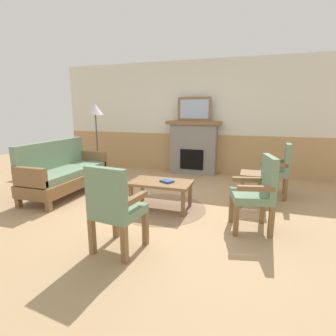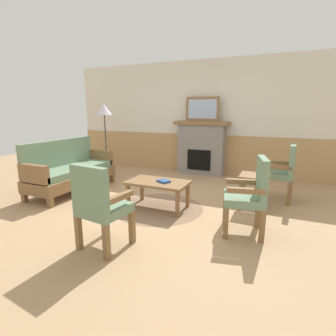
{
  "view_description": "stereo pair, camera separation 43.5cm",
  "coord_description": "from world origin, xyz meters",
  "px_view_note": "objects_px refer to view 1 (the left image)",
  "views": [
    {
      "loc": [
        1.39,
        -3.88,
        1.53
      ],
      "look_at": [
        0.0,
        0.35,
        0.55
      ],
      "focal_mm": 28.03,
      "sensor_mm": 36.0,
      "label": 1
    },
    {
      "loc": [
        1.8,
        -3.72,
        1.53
      ],
      "look_at": [
        0.0,
        0.35,
        0.55
      ],
      "focal_mm": 28.03,
      "sensor_mm": 36.0,
      "label": 2
    }
  ],
  "objects_px": {
    "side_table": "(254,180)",
    "floor_lamp_by_couch": "(95,114)",
    "framed_picture": "(194,109)",
    "armchair_by_window_left": "(278,167)",
    "coffee_table": "(161,185)",
    "couch": "(65,173)",
    "fireplace": "(194,147)",
    "armchair_near_fireplace": "(258,190)",
    "armchair_front_left": "(114,206)",
    "book_on_table": "(167,181)"
  },
  "relations": [
    {
      "from": "side_table",
      "to": "floor_lamp_by_couch",
      "type": "bearing_deg",
      "value": 165.11
    },
    {
      "from": "framed_picture",
      "to": "armchair_by_window_left",
      "type": "relative_size",
      "value": 0.82
    },
    {
      "from": "coffee_table",
      "to": "armchair_by_window_left",
      "type": "xyz_separation_m",
      "value": [
        1.79,
        1.2,
        0.15
      ]
    },
    {
      "from": "couch",
      "to": "floor_lamp_by_couch",
      "type": "relative_size",
      "value": 1.07
    },
    {
      "from": "fireplace",
      "to": "framed_picture",
      "type": "height_order",
      "value": "framed_picture"
    },
    {
      "from": "armchair_near_fireplace",
      "to": "armchair_by_window_left",
      "type": "distance_m",
      "value": 1.57
    },
    {
      "from": "armchair_by_window_left",
      "to": "armchair_front_left",
      "type": "height_order",
      "value": "same"
    },
    {
      "from": "framed_picture",
      "to": "side_table",
      "type": "height_order",
      "value": "framed_picture"
    },
    {
      "from": "book_on_table",
      "to": "armchair_near_fireplace",
      "type": "bearing_deg",
      "value": -13.99
    },
    {
      "from": "side_table",
      "to": "couch",
      "type": "bearing_deg",
      "value": -172.65
    },
    {
      "from": "armchair_near_fireplace",
      "to": "armchair_by_window_left",
      "type": "relative_size",
      "value": 1.0
    },
    {
      "from": "armchair_by_window_left",
      "to": "book_on_table",
      "type": "bearing_deg",
      "value": -144.61
    },
    {
      "from": "fireplace",
      "to": "couch",
      "type": "bearing_deg",
      "value": -129.09
    },
    {
      "from": "side_table",
      "to": "framed_picture",
      "type": "bearing_deg",
      "value": 127.02
    },
    {
      "from": "armchair_by_window_left",
      "to": "framed_picture",
      "type": "bearing_deg",
      "value": 144.79
    },
    {
      "from": "armchair_near_fireplace",
      "to": "couch",
      "type": "bearing_deg",
      "value": 171.75
    },
    {
      "from": "framed_picture",
      "to": "floor_lamp_by_couch",
      "type": "height_order",
      "value": "framed_picture"
    },
    {
      "from": "framed_picture",
      "to": "armchair_near_fireplace",
      "type": "bearing_deg",
      "value": -62.42
    },
    {
      "from": "couch",
      "to": "side_table",
      "type": "xyz_separation_m",
      "value": [
        3.34,
        0.43,
        0.04
      ]
    },
    {
      "from": "coffee_table",
      "to": "armchair_near_fireplace",
      "type": "bearing_deg",
      "value": -13.16
    },
    {
      "from": "side_table",
      "to": "coffee_table",
      "type": "bearing_deg",
      "value": -157.17
    },
    {
      "from": "side_table",
      "to": "armchair_front_left",
      "type": "bearing_deg",
      "value": -125.44
    },
    {
      "from": "fireplace",
      "to": "side_table",
      "type": "relative_size",
      "value": 2.36
    },
    {
      "from": "floor_lamp_by_couch",
      "to": "book_on_table",
      "type": "bearing_deg",
      "value": -34.44
    },
    {
      "from": "coffee_table",
      "to": "floor_lamp_by_couch",
      "type": "height_order",
      "value": "floor_lamp_by_couch"
    },
    {
      "from": "coffee_table",
      "to": "couch",
      "type": "bearing_deg",
      "value": 175.45
    },
    {
      "from": "couch",
      "to": "armchair_near_fireplace",
      "type": "distance_m",
      "value": 3.42
    },
    {
      "from": "armchair_near_fireplace",
      "to": "side_table",
      "type": "xyz_separation_m",
      "value": [
        -0.04,
        0.92,
        -0.1
      ]
    },
    {
      "from": "couch",
      "to": "floor_lamp_by_couch",
      "type": "xyz_separation_m",
      "value": [
        -0.17,
        1.36,
        1.05
      ]
    },
    {
      "from": "armchair_near_fireplace",
      "to": "floor_lamp_by_couch",
      "type": "xyz_separation_m",
      "value": [
        -3.55,
        1.85,
        0.91
      ]
    },
    {
      "from": "coffee_table",
      "to": "armchair_by_window_left",
      "type": "relative_size",
      "value": 0.98
    },
    {
      "from": "fireplace",
      "to": "framed_picture",
      "type": "distance_m",
      "value": 0.91
    },
    {
      "from": "couch",
      "to": "fireplace",
      "type": "bearing_deg",
      "value": 50.91
    },
    {
      "from": "coffee_table",
      "to": "side_table",
      "type": "distance_m",
      "value": 1.51
    },
    {
      "from": "coffee_table",
      "to": "armchair_front_left",
      "type": "bearing_deg",
      "value": -91.0
    },
    {
      "from": "armchair_by_window_left",
      "to": "coffee_table",
      "type": "bearing_deg",
      "value": -146.21
    },
    {
      "from": "armchair_front_left",
      "to": "side_table",
      "type": "relative_size",
      "value": 1.78
    },
    {
      "from": "coffee_table",
      "to": "armchair_by_window_left",
      "type": "height_order",
      "value": "armchair_by_window_left"
    },
    {
      "from": "side_table",
      "to": "floor_lamp_by_couch",
      "type": "distance_m",
      "value": 3.77
    },
    {
      "from": "couch",
      "to": "coffee_table",
      "type": "bearing_deg",
      "value": -4.55
    },
    {
      "from": "side_table",
      "to": "fireplace",
      "type": "bearing_deg",
      "value": 127.02
    },
    {
      "from": "couch",
      "to": "armchair_near_fireplace",
      "type": "height_order",
      "value": "same"
    },
    {
      "from": "armchair_by_window_left",
      "to": "floor_lamp_by_couch",
      "type": "relative_size",
      "value": 0.58
    },
    {
      "from": "framed_picture",
      "to": "side_table",
      "type": "bearing_deg",
      "value": -52.98
    },
    {
      "from": "book_on_table",
      "to": "side_table",
      "type": "distance_m",
      "value": 1.42
    },
    {
      "from": "framed_picture",
      "to": "coffee_table",
      "type": "distance_m",
      "value": 2.76
    },
    {
      "from": "armchair_near_fireplace",
      "to": "armchair_front_left",
      "type": "distance_m",
      "value": 1.81
    },
    {
      "from": "couch",
      "to": "coffee_table",
      "type": "distance_m",
      "value": 1.95
    },
    {
      "from": "book_on_table",
      "to": "armchair_by_window_left",
      "type": "relative_size",
      "value": 0.2
    },
    {
      "from": "framed_picture",
      "to": "floor_lamp_by_couch",
      "type": "relative_size",
      "value": 0.48
    }
  ]
}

